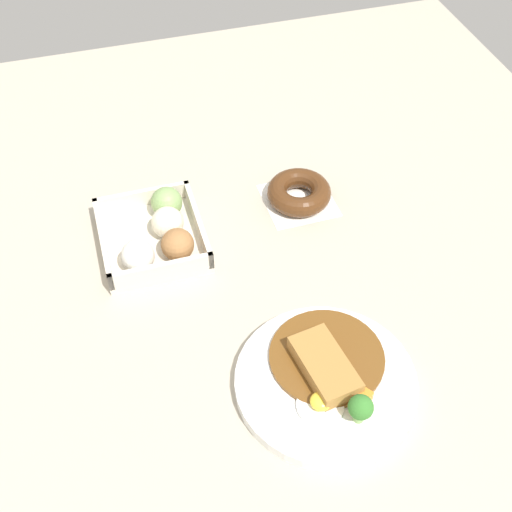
{
  "coord_description": "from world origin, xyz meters",
  "views": [
    {
      "loc": [
        -0.6,
        0.08,
        0.79
      ],
      "look_at": [
        0.07,
        -0.12,
        0.03
      ],
      "focal_mm": 46.83,
      "sensor_mm": 36.0,
      "label": 1
    }
  ],
  "objects": [
    {
      "name": "curry_plate",
      "position": [
        -0.16,
        -0.15,
        0.01
      ],
      "size": [
        0.25,
        0.25,
        0.06
      ],
      "color": "white",
      "rests_on": "ground_plane"
    },
    {
      "name": "chocolate_ring_donut",
      "position": [
        0.2,
        -0.23,
        0.02
      ],
      "size": [
        0.12,
        0.12,
        0.04
      ],
      "color": "white",
      "rests_on": "ground_plane"
    },
    {
      "name": "ground_plane",
      "position": [
        0.0,
        0.0,
        0.0
      ],
      "size": [
        1.6,
        1.6,
        0.0
      ],
      "primitive_type": "plane",
      "color": "#B2A893"
    },
    {
      "name": "donut_box",
      "position": [
        0.16,
        0.02,
        0.03
      ],
      "size": [
        0.18,
        0.16,
        0.06
      ],
      "color": "beige",
      "rests_on": "ground_plane"
    }
  ]
}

